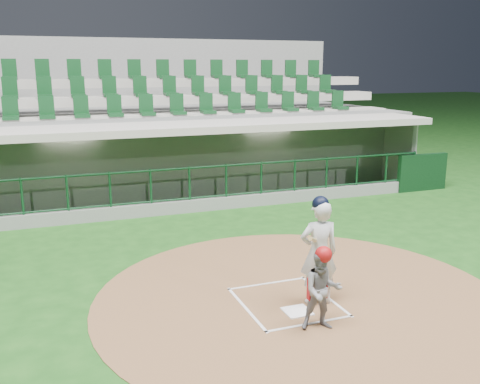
{
  "coord_description": "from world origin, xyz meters",
  "views": [
    {
      "loc": [
        -3.74,
        -7.97,
        3.97
      ],
      "look_at": [
        0.23,
        2.6,
        1.3
      ],
      "focal_mm": 40.0,
      "sensor_mm": 36.0,
      "label": 1
    }
  ],
  "objects": [
    {
      "name": "home_plate",
      "position": [
        0.0,
        -0.7,
        0.02
      ],
      "size": [
        0.43,
        0.43,
        0.02
      ],
      "primitive_type": "cube",
      "color": "white",
      "rests_on": "dirt_circle"
    },
    {
      "name": "dirt_circle",
      "position": [
        0.3,
        -0.2,
        0.01
      ],
      "size": [
        7.2,
        7.2,
        0.01
      ],
      "primitive_type": "cylinder",
      "color": "brown",
      "rests_on": "ground"
    },
    {
      "name": "batter",
      "position": [
        0.48,
        -0.49,
        0.95
      ],
      "size": [
        0.9,
        0.91,
        1.88
      ],
      "color": "silver",
      "rests_on": "dirt_circle"
    },
    {
      "name": "catcher",
      "position": [
        0.09,
        -1.33,
        0.67
      ],
      "size": [
        0.71,
        0.62,
        1.34
      ],
      "color": "gray",
      "rests_on": "dirt_circle"
    },
    {
      "name": "batter_box_chalk",
      "position": [
        0.0,
        -0.3,
        0.02
      ],
      "size": [
        1.55,
        1.8,
        0.01
      ],
      "color": "white",
      "rests_on": "ground"
    },
    {
      "name": "ground",
      "position": [
        0.0,
        0.0,
        0.0
      ],
      "size": [
        120.0,
        120.0,
        0.0
      ],
      "primitive_type": "plane",
      "color": "#164413",
      "rests_on": "ground"
    },
    {
      "name": "dugout_structure",
      "position": [
        0.07,
        7.8,
        0.96
      ],
      "size": [
        16.4,
        3.7,
        3.0
      ],
      "color": "slate",
      "rests_on": "ground"
    },
    {
      "name": "seating_deck",
      "position": [
        0.0,
        10.91,
        1.42
      ],
      "size": [
        17.0,
        6.72,
        5.15
      ],
      "color": "slate",
      "rests_on": "ground"
    }
  ]
}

